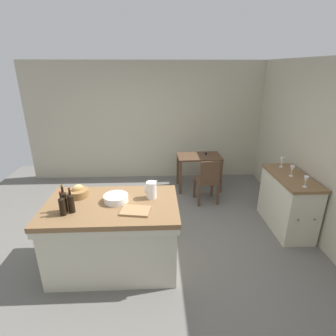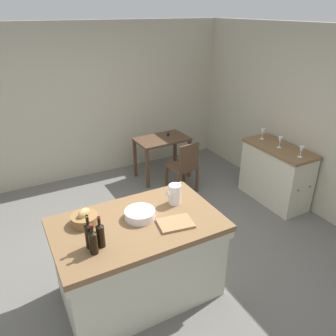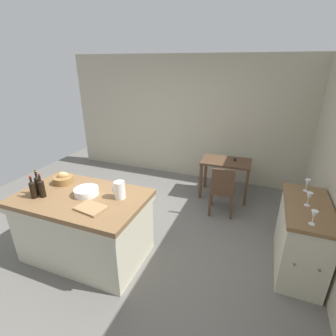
{
  "view_description": "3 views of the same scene",
  "coord_description": "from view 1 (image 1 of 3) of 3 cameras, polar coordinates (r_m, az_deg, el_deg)",
  "views": [
    {
      "loc": [
        0.19,
        -3.35,
        2.46
      ],
      "look_at": [
        0.35,
        0.17,
        1.11
      ],
      "focal_mm": 28.29,
      "sensor_mm": 36.0,
      "label": 1
    },
    {
      "loc": [
        -1.35,
        -2.94,
        2.77
      ],
      "look_at": [
        0.29,
        0.13,
        1.08
      ],
      "focal_mm": 35.33,
      "sensor_mm": 36.0,
      "label": 2
    },
    {
      "loc": [
        1.63,
        -2.65,
        2.44
      ],
      "look_at": [
        0.48,
        0.37,
        1.08
      ],
      "focal_mm": 27.02,
      "sensor_mm": 36.0,
      "label": 3
    }
  ],
  "objects": [
    {
      "name": "wall_back",
      "position": [
        6.06,
        -4.44,
        9.86
      ],
      "size": [
        5.32,
        0.12,
        2.6
      ],
      "primitive_type": "cube",
      "color": "#B2AA93",
      "rests_on": "ground"
    },
    {
      "name": "wooden_chair",
      "position": [
        5.03,
        8.49,
        -2.53
      ],
      "size": [
        0.44,
        0.44,
        0.88
      ],
      "color": "#513826",
      "rests_on": "ground"
    },
    {
      "name": "ground_plane",
      "position": [
        4.16,
        -4.93,
        -15.41
      ],
      "size": [
        6.76,
        6.76,
        0.0
      ],
      "primitive_type": "plane",
      "color": "#66635E"
    },
    {
      "name": "pitcher",
      "position": [
        3.34,
        -3.62,
        -4.7
      ],
      "size": [
        0.17,
        0.13,
        0.26
      ],
      "color": "white",
      "rests_on": "island_table"
    },
    {
      "name": "side_cabinet",
      "position": [
        4.64,
        24.35,
        -6.66
      ],
      "size": [
        0.52,
        1.13,
        0.9
      ],
      "color": "brown",
      "rests_on": "ground"
    },
    {
      "name": "wine_glass_far_left",
      "position": [
        4.09,
        27.6,
        -2.24
      ],
      "size": [
        0.07,
        0.07,
        0.16
      ],
      "color": "white",
      "rests_on": "side_cabinet"
    },
    {
      "name": "writing_desk",
      "position": [
        5.57,
        6.7,
        1.5
      ],
      "size": [
        0.92,
        0.59,
        0.79
      ],
      "color": "#513826",
      "rests_on": "ground"
    },
    {
      "name": "cutting_board",
      "position": [
        3.09,
        -7.03,
        -9.12
      ],
      "size": [
        0.36,
        0.29,
        0.02
      ],
      "primitive_type": "cube",
      "rotation": [
        0.0,
        0.0,
        -0.16
      ],
      "color": "#99754C",
      "rests_on": "island_table"
    },
    {
      "name": "wine_bottle_dark",
      "position": [
        3.2,
        -20.15,
        -7.0
      ],
      "size": [
        0.07,
        0.07,
        0.3
      ],
      "color": "black",
      "rests_on": "island_table"
    },
    {
      "name": "wash_bowl",
      "position": [
        3.33,
        -11.14,
        -6.43
      ],
      "size": [
        0.3,
        0.3,
        0.09
      ],
      "primitive_type": "cylinder",
      "color": "white",
      "rests_on": "island_table"
    },
    {
      "name": "wine_glass_left",
      "position": [
        4.41,
        25.18,
        -0.2
      ],
      "size": [
        0.07,
        0.07,
        0.17
      ],
      "color": "white",
      "rests_on": "side_cabinet"
    },
    {
      "name": "island_table",
      "position": [
        3.53,
        -11.62,
        -13.48
      ],
      "size": [
        1.62,
        1.0,
        0.9
      ],
      "color": "brown",
      "rests_on": "ground"
    },
    {
      "name": "wine_glass_middle",
      "position": [
        4.75,
        23.36,
        1.49
      ],
      "size": [
        0.07,
        0.07,
        0.16
      ],
      "color": "white",
      "rests_on": "side_cabinet"
    },
    {
      "name": "wine_bottle_green",
      "position": [
        3.18,
        -21.83,
        -7.52
      ],
      "size": [
        0.07,
        0.07,
        0.29
      ],
      "color": "black",
      "rests_on": "island_table"
    },
    {
      "name": "wine_bottle_amber",
      "position": [
        3.26,
        -21.5,
        -6.55
      ],
      "size": [
        0.07,
        0.07,
        0.33
      ],
      "color": "black",
      "rests_on": "island_table"
    },
    {
      "name": "bread_basket",
      "position": [
        3.58,
        -18.8,
        -4.98
      ],
      "size": [
        0.26,
        0.26,
        0.16
      ],
      "color": "olive",
      "rests_on": "island_table"
    },
    {
      "name": "wall_right",
      "position": [
        4.28,
        31.78,
        2.04
      ],
      "size": [
        0.12,
        5.2,
        2.6
      ],
      "primitive_type": "cube",
      "color": "#B2AA93",
      "rests_on": "ground"
    }
  ]
}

